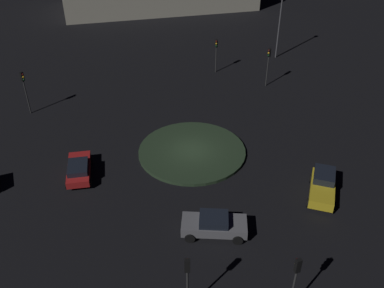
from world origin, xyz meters
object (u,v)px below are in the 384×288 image
at_px(car_red, 79,169).
at_px(streetlamp_southeast, 281,11).
at_px(traffic_light_west, 296,275).
at_px(traffic_light_northeast, 24,85).
at_px(traffic_light_southeast, 268,60).
at_px(car_grey, 214,224).
at_px(car_yellow, 323,186).
at_px(traffic_light_southeast_near, 216,49).
at_px(traffic_light_west_near, 187,274).

relative_size(car_red, streetlamp_southeast, 0.47).
bearing_deg(traffic_light_west, traffic_light_northeast, 24.67).
bearing_deg(car_red, traffic_light_southeast, -56.92).
xyz_separation_m(car_grey, car_yellow, (1.96, -8.98, 0.03)).
xyz_separation_m(car_red, traffic_light_southeast_near, (16.43, -15.95, 2.15)).
height_order(car_red, traffic_light_west, traffic_light_west).
bearing_deg(car_yellow, traffic_light_southeast_near, -145.02).
xyz_separation_m(traffic_light_southeast, streetlamp_southeast, (7.29, -4.22, 2.79)).
distance_m(car_yellow, traffic_light_northeast, 28.60).
relative_size(traffic_light_west_near, streetlamp_southeast, 0.45).
distance_m(car_grey, car_yellow, 9.19).
xyz_separation_m(car_yellow, car_red, (6.46, 17.72, -0.10)).
bearing_deg(streetlamp_southeast, traffic_light_west_near, 149.94).
xyz_separation_m(car_red, streetlamp_southeast, (18.95, -24.60, 5.17)).
bearing_deg(traffic_light_southeast, traffic_light_west, 26.99).
distance_m(car_yellow, traffic_light_west_near, 14.11).
relative_size(car_grey, traffic_light_northeast, 1.06).
relative_size(car_grey, traffic_light_west, 1.10).
height_order(car_red, traffic_light_west_near, traffic_light_west_near).
distance_m(traffic_light_southeast, traffic_light_southeast_near, 6.51).
distance_m(traffic_light_southeast_near, streetlamp_southeast, 9.50).
xyz_separation_m(car_grey, car_red, (8.42, 8.74, -0.08)).
bearing_deg(car_yellow, traffic_light_southeast, -157.80).
relative_size(traffic_light_west, streetlamp_southeast, 0.47).
bearing_deg(traffic_light_southeast_near, car_red, -21.25).
relative_size(car_red, traffic_light_west_near, 1.03).
relative_size(car_yellow, car_red, 1.04).
bearing_deg(car_yellow, traffic_light_west_near, -28.51).
xyz_separation_m(car_red, traffic_light_west, (-15.08, -11.22, 2.32)).
distance_m(traffic_light_west, traffic_light_southeast_near, 31.87).
height_order(car_red, traffic_light_southeast_near, traffic_light_southeast_near).
xyz_separation_m(traffic_light_northeast, streetlamp_southeast, (7.63, -29.16, 2.74)).
distance_m(car_yellow, streetlamp_southeast, 26.82).
bearing_deg(traffic_light_west, car_red, 30.46).
bearing_deg(traffic_light_southeast_near, car_yellow, 27.31).
relative_size(car_grey, traffic_light_southeast, 1.08).
bearing_deg(streetlamp_southeast, traffic_light_southeast, 149.95).
bearing_deg(traffic_light_west_near, car_yellow, -44.88).
height_order(traffic_light_west, traffic_light_northeast, traffic_light_northeast).
height_order(traffic_light_southeast, traffic_light_west_near, traffic_light_southeast).
relative_size(traffic_light_southeast, streetlamp_southeast, 0.48).
bearing_deg(car_grey, streetlamp_southeast, -103.65).
bearing_deg(streetlamp_southeast, traffic_light_west, 158.54).
xyz_separation_m(traffic_light_west, streetlamp_southeast, (34.04, -13.38, 2.85)).
bearing_deg(traffic_light_west, traffic_light_west_near, 68.98).
bearing_deg(traffic_light_northeast, traffic_light_west_near, -31.44).
bearing_deg(traffic_light_west_near, traffic_light_southeast, -15.85).
bearing_deg(traffic_light_southeast_near, car_grey, 6.72).
height_order(car_red, streetlamp_southeast, streetlamp_southeast).
distance_m(car_red, traffic_light_west_near, 14.95).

